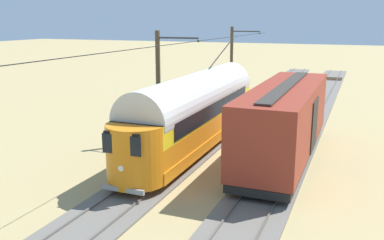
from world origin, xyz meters
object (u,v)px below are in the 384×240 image
Objects in this scene: vintage_streetcar at (196,109)px; catenary_pole_foreground at (232,62)px; catenary_pole_mid_near at (159,85)px; boxcar_adjacent at (285,120)px.

catenary_pole_foreground reaches higher than vintage_streetcar.
vintage_streetcar is at bearing 171.38° from catenary_pole_mid_near.
boxcar_adjacent is at bearing 175.02° from vintage_streetcar.
catenary_pole_mid_near is (7.54, -0.81, 1.29)m from boxcar_adjacent.
catenary_pole_mid_near is at bearing 90.00° from catenary_pole_foreground.
boxcar_adjacent is at bearing 115.54° from catenary_pole_foreground.
catenary_pole_foreground is at bearing -64.46° from boxcar_adjacent.
catenary_pole_mid_near is at bearing -8.62° from vintage_streetcar.
boxcar_adjacent is 7.69m from catenary_pole_mid_near.
boxcar_adjacent is 1.85× the size of catenary_pole_foreground.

